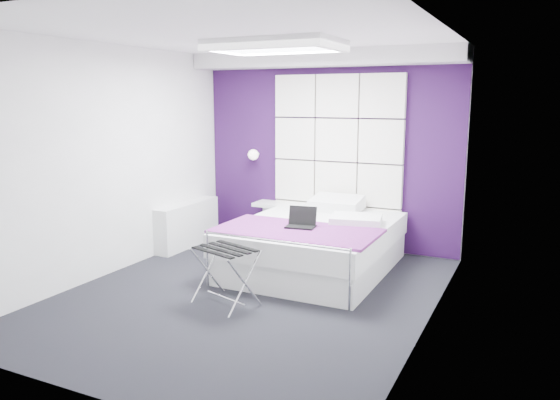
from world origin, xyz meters
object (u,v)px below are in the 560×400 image
Objects in this scene: bed at (315,243)px; laptop at (302,222)px; luggage_rack at (226,276)px; wall_lamp at (255,154)px; radiator at (188,224)px; nightstand at (271,204)px.

laptop reaches higher than bed.
wall_lamp is at bearing 129.62° from luggage_rack.
radiator is 2.09m from laptop.
nightstand is 0.76× the size of luggage_rack.
radiator reaches higher than nightstand.
bed reaches higher than nightstand.
radiator reaches higher than luggage_rack.
laptop is at bearing -16.99° from radiator.
wall_lamp is 1.99m from laptop.
laptop is at bearing -45.65° from wall_lamp.
laptop is (1.97, -0.60, 0.35)m from radiator.
bed is 0.51m from laptop.
luggage_rack is at bearing -73.59° from nightstand.
nightstand is (0.28, -0.04, -0.68)m from wall_lamp.
wall_lamp is 0.48× the size of laptop.
wall_lamp reaches higher than bed.
radiator is at bearing -130.10° from wall_lamp.
bed is 1.43m from nightstand.
nightstand is (-1.05, 0.94, 0.22)m from bed.
luggage_rack reaches higher than nightstand.
laptop is (0.00, -0.39, 0.34)m from bed.
laptop is at bearing 88.40° from luggage_rack.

